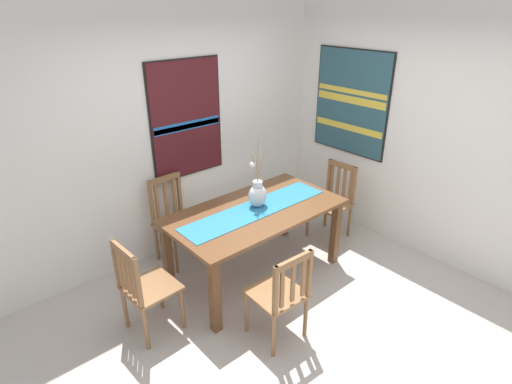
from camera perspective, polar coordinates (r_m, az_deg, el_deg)
The scene contains 12 objects.
ground_plane at distance 4.04m, azimuth 6.34°, elevation -16.61°, with size 6.40×6.40×0.03m, color #B2A89E.
wall_back at distance 4.66m, azimuth -9.93°, elevation 8.35°, with size 6.40×0.12×2.70m, color silver.
wall_side at distance 4.78m, azimuth 22.69°, elevation 7.21°, with size 0.12×6.40×2.70m, color silver.
dining_table at distance 4.15m, azimuth -0.06°, elevation -3.79°, with size 1.77×0.95×0.77m.
table_runner at distance 4.09m, azimuth -0.06°, elevation -2.39°, with size 1.63×0.36×0.01m, color #236B93.
centerpiece_vase at distance 4.09m, azimuth 0.20°, elevation -0.30°, with size 0.20×0.17×0.70m.
chair_0 at distance 5.04m, azimuth 10.64°, elevation -1.07°, with size 0.44×0.44×0.91m.
chair_1 at distance 4.59m, azimuth -11.19°, elevation -3.77°, with size 0.45×0.45×0.96m.
chair_2 at distance 3.67m, azimuth -15.27°, elevation -12.48°, with size 0.44×0.44×0.91m.
chair_3 at distance 3.50m, azimuth 3.44°, elevation -13.90°, with size 0.44×0.44×0.89m.
painting_on_back_wall at distance 4.56m, azimuth -9.65°, elevation 9.87°, with size 0.88×0.05×1.27m.
painting_on_side_wall at distance 5.16m, azimuth 13.03°, elevation 11.97°, with size 0.05×1.03×1.23m.
Camera 1 is at (-2.29, -1.97, 2.67)m, focal length 28.92 mm.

